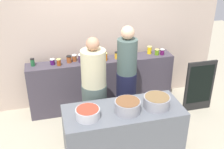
# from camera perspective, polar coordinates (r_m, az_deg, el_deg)

# --- Properties ---
(ground) EXTENTS (12.00, 12.00, 0.00)m
(ground) POSITION_cam_1_polar(r_m,az_deg,el_deg) (4.64, 1.11, -13.59)
(ground) COLOR #AAA189
(storefront_wall) EXTENTS (4.80, 0.12, 3.00)m
(storefront_wall) POSITION_cam_1_polar(r_m,az_deg,el_deg) (5.18, -3.09, 9.74)
(storefront_wall) COLOR #BCA595
(storefront_wall) RESTS_ON ground
(display_shelf) EXTENTS (2.70, 0.36, 0.99)m
(display_shelf) POSITION_cam_1_polar(r_m,az_deg,el_deg) (5.25, -2.05, -1.90)
(display_shelf) COLOR #3F3943
(display_shelf) RESTS_ON ground
(prep_table) EXTENTS (1.70, 0.70, 0.81)m
(prep_table) POSITION_cam_1_polar(r_m,az_deg,el_deg) (4.16, 2.29, -11.86)
(prep_table) COLOR #575B63
(prep_table) RESTS_ON ground
(preserve_jar_0) EXTENTS (0.07, 0.07, 0.14)m
(preserve_jar_0) POSITION_cam_1_polar(r_m,az_deg,el_deg) (4.96, -16.01, 2.45)
(preserve_jar_0) COLOR #1F5A30
(preserve_jar_0) RESTS_ON display_shelf
(preserve_jar_1) EXTENTS (0.08, 0.08, 0.10)m
(preserve_jar_1) POSITION_cam_1_polar(r_m,az_deg,el_deg) (4.93, -12.14, 2.58)
(preserve_jar_1) COLOR #3F1156
(preserve_jar_1) RESTS_ON display_shelf
(preserve_jar_2) EXTENTS (0.08, 0.08, 0.12)m
(preserve_jar_2) POSITION_cam_1_polar(r_m,az_deg,el_deg) (4.87, -10.88, 2.51)
(preserve_jar_2) COLOR #904116
(preserve_jar_2) RESTS_ON display_shelf
(preserve_jar_3) EXTENTS (0.09, 0.09, 0.13)m
(preserve_jar_3) POSITION_cam_1_polar(r_m,az_deg,el_deg) (4.96, -8.82, 3.13)
(preserve_jar_3) COLOR #964820
(preserve_jar_3) RESTS_ON display_shelf
(preserve_jar_4) EXTENTS (0.09, 0.09, 0.12)m
(preserve_jar_4) POSITION_cam_1_polar(r_m,az_deg,el_deg) (5.00, -7.73, 3.40)
(preserve_jar_4) COLOR #964B23
(preserve_jar_4) RESTS_ON display_shelf
(preserve_jar_5) EXTENTS (0.08, 0.08, 0.15)m
(preserve_jar_5) POSITION_cam_1_polar(r_m,az_deg,el_deg) (4.94, -6.50, 3.35)
(preserve_jar_5) COLOR #3D2A46
(preserve_jar_5) RESTS_ON display_shelf
(preserve_jar_6) EXTENTS (0.07, 0.07, 0.10)m
(preserve_jar_6) POSITION_cam_1_polar(r_m,az_deg,el_deg) (4.96, -5.38, 3.18)
(preserve_jar_6) COLOR #AA2924
(preserve_jar_6) RESTS_ON display_shelf
(preserve_jar_7) EXTENTS (0.09, 0.09, 0.11)m
(preserve_jar_7) POSITION_cam_1_polar(r_m,az_deg,el_deg) (4.94, -4.20, 3.21)
(preserve_jar_7) COLOR #3A512D
(preserve_jar_7) RESTS_ON display_shelf
(preserve_jar_8) EXTENTS (0.07, 0.07, 0.12)m
(preserve_jar_8) POSITION_cam_1_polar(r_m,az_deg,el_deg) (4.95, -2.92, 3.36)
(preserve_jar_8) COLOR maroon
(preserve_jar_8) RESTS_ON display_shelf
(preserve_jar_9) EXTENTS (0.07, 0.07, 0.14)m
(preserve_jar_9) POSITION_cam_1_polar(r_m,az_deg,el_deg) (4.98, -1.35, 3.68)
(preserve_jar_9) COLOR #D5670E
(preserve_jar_9) RESTS_ON display_shelf
(preserve_jar_10) EXTENTS (0.07, 0.07, 0.13)m
(preserve_jar_10) POSITION_cam_1_polar(r_m,az_deg,el_deg) (5.06, 0.94, 3.96)
(preserve_jar_10) COLOR gold
(preserve_jar_10) RESTS_ON display_shelf
(preserve_jar_11) EXTENTS (0.09, 0.09, 0.10)m
(preserve_jar_11) POSITION_cam_1_polar(r_m,az_deg,el_deg) (5.18, 2.26, 4.35)
(preserve_jar_11) COLOR orange
(preserve_jar_11) RESTS_ON display_shelf
(preserve_jar_12) EXTENTS (0.09, 0.09, 0.11)m
(preserve_jar_12) POSITION_cam_1_polar(r_m,az_deg,el_deg) (5.15, 3.97, 4.22)
(preserve_jar_12) COLOR #2A4F29
(preserve_jar_12) RESTS_ON display_shelf
(preserve_jar_13) EXTENTS (0.09, 0.09, 0.15)m
(preserve_jar_13) POSITION_cam_1_polar(r_m,az_deg,el_deg) (5.33, 7.70, 5.02)
(preserve_jar_13) COLOR yellow
(preserve_jar_13) RESTS_ON display_shelf
(preserve_jar_14) EXTENTS (0.08, 0.08, 0.11)m
(preserve_jar_14) POSITION_cam_1_polar(r_m,az_deg,el_deg) (5.30, 9.22, 4.58)
(preserve_jar_14) COLOR #5F8F1B
(preserve_jar_14) RESTS_ON display_shelf
(preserve_jar_15) EXTENTS (0.08, 0.08, 0.11)m
(preserve_jar_15) POSITION_cam_1_polar(r_m,az_deg,el_deg) (5.32, 10.27, 4.59)
(preserve_jar_15) COLOR #5A144B
(preserve_jar_15) RESTS_ON display_shelf
(cooking_pot_left) EXTENTS (0.33, 0.33, 0.14)m
(cooking_pot_left) POSITION_cam_1_polar(r_m,az_deg,el_deg) (3.73, -5.01, -7.96)
(cooking_pot_left) COLOR #B7B7BC
(cooking_pot_left) RESTS_ON prep_table
(cooking_pot_center) EXTENTS (0.36, 0.36, 0.17)m
(cooking_pot_center) POSITION_cam_1_polar(r_m,az_deg,el_deg) (3.84, 3.22, -6.56)
(cooking_pot_center) COLOR gray
(cooking_pot_center) RESTS_ON prep_table
(cooking_pot_right) EXTENTS (0.37, 0.37, 0.17)m
(cooking_pot_right) POSITION_cam_1_polar(r_m,az_deg,el_deg) (3.99, 9.17, -5.54)
(cooking_pot_right) COLOR gray
(cooking_pot_right) RESTS_ON prep_table
(cook_with_tongs) EXTENTS (0.40, 0.40, 1.70)m
(cook_with_tongs) POSITION_cam_1_polar(r_m,az_deg,el_deg) (4.40, -3.65, -3.97)
(cook_with_tongs) COLOR #44534D
(cook_with_tongs) RESTS_ON ground
(cook_in_cap) EXTENTS (0.34, 0.34, 1.76)m
(cook_in_cap) POSITION_cam_1_polar(r_m,az_deg,el_deg) (4.69, 2.99, -1.31)
(cook_in_cap) COLOR #171932
(cook_in_cap) RESTS_ON ground
(chalkboard_sign) EXTENTS (0.57, 0.05, 1.00)m
(chalkboard_sign) POSITION_cam_1_polar(r_m,az_deg,el_deg) (5.39, 17.53, -2.28)
(chalkboard_sign) COLOR black
(chalkboard_sign) RESTS_ON ground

